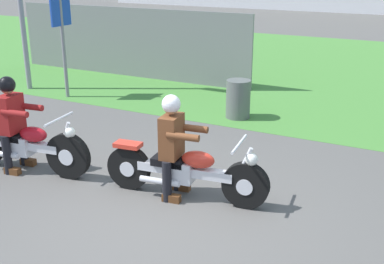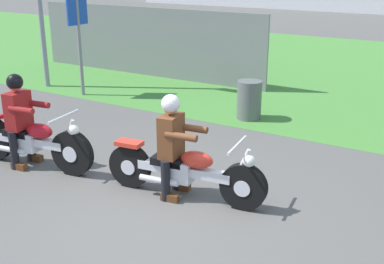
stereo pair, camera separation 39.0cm
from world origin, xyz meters
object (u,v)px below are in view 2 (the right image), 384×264
Objects in this scene: trash_can at (249,100)px; sign_banner at (78,19)px; motorcycle_follow at (31,142)px; rider_lead at (172,138)px; rider_follow at (19,113)px; motorcycle_lead at (185,171)px.

sign_banner is at bearing -175.21° from trash_can.
motorcycle_follow reaches higher than trash_can.
motorcycle_follow is (-2.33, -0.30, -0.40)m from rider_lead.
sign_banner reaches higher than rider_lead.
motorcycle_follow is at bearing -0.79° from rider_follow.
motorcycle_lead is 0.46m from rider_lead.
motorcycle_follow is 2.83× the size of trash_can.
rider_lead is 3.63m from trash_can.
rider_lead reaches higher than motorcycle_lead.
motorcycle_lead is at bearing -78.51° from trash_can.
rider_lead is 0.98× the size of rider_follow.
rider_follow is at bearing -116.64° from trash_can.
motorcycle_follow is at bearing 179.99° from rider_lead.
rider_lead is 1.82× the size of trash_can.
rider_follow is (-0.17, -0.02, 0.42)m from motorcycle_follow.
motorcycle_lead is at bearing -0.87° from rider_lead.
rider_lead reaches higher than motorcycle_follow.
rider_follow reaches higher than motorcycle_follow.
motorcycle_lead is 2.72m from rider_follow.
rider_follow reaches higher than motorcycle_lead.
motorcycle_lead is 2.52m from motorcycle_follow.
sign_banner is (-4.05, -0.34, 1.34)m from trash_can.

